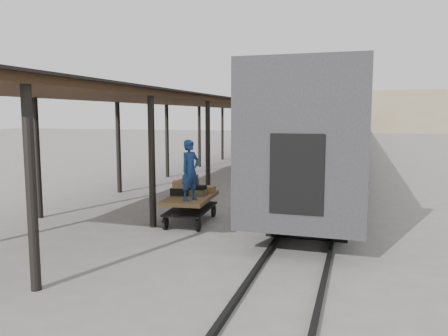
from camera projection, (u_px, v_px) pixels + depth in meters
name	position (u px, v px, depth m)	size (l,w,h in m)	color
ground	(216.00, 216.00, 14.65)	(160.00, 160.00, 0.00)	slate
train	(347.00, 122.00, 45.43)	(3.45, 76.01, 4.01)	silver
canopy	(266.00, 108.00, 37.92)	(4.90, 64.30, 4.15)	#422B19
rails	(346.00, 147.00, 45.93)	(1.54, 150.00, 0.12)	black
building_far	(412.00, 112.00, 84.00)	(18.00, 10.00, 8.00)	tan
building_left	(291.00, 117.00, 94.98)	(12.00, 8.00, 6.00)	tan
baggage_cart	(191.00, 203.00, 13.57)	(1.46, 2.50, 0.86)	brown
suitcase_stack	(191.00, 187.00, 13.89)	(1.19, 1.14, 0.58)	#3B3B3D
luggage_tug	(274.00, 151.00, 34.70)	(1.17, 1.50, 1.17)	maroon
porter	(190.00, 170.00, 12.75)	(0.65, 0.43, 1.79)	navy
pedestrian	(244.00, 154.00, 27.76)	(1.02, 0.43, 1.74)	black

